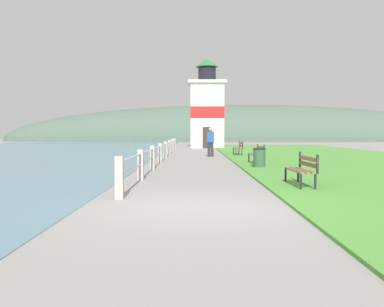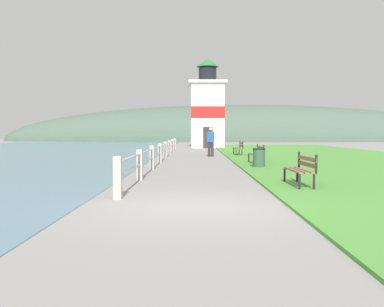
{
  "view_description": "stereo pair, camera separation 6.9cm",
  "coord_description": "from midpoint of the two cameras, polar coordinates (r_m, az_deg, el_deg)",
  "views": [
    {
      "loc": [
        -0.07,
        -8.55,
        1.51
      ],
      "look_at": [
        -0.2,
        15.52,
        0.3
      ],
      "focal_mm": 40.0,
      "sensor_mm": 36.0,
      "label": 1
    },
    {
      "loc": [
        0.0,
        -8.55,
        1.51
      ],
      "look_at": [
        -0.2,
        15.52,
        0.3
      ],
      "focal_mm": 40.0,
      "sensor_mm": 36.0,
      "label": 2
    }
  ],
  "objects": [
    {
      "name": "ground_plane",
      "position": [
        8.69,
        0.54,
        -7.14
      ],
      "size": [
        160.0,
        160.0,
        0.0
      ],
      "primitive_type": "plane",
      "color": "gray"
    },
    {
      "name": "park_bench_near",
      "position": [
        12.04,
        14.39,
        -1.85
      ],
      "size": [
        0.51,
        1.72,
        0.94
      ],
      "rotation": [
        0.0,
        0.0,
        3.16
      ],
      "color": "brown",
      "rests_on": "ground_plane"
    },
    {
      "name": "lighthouse",
      "position": [
        41.6,
        1.96,
        5.83
      ],
      "size": [
        3.61,
        3.61,
        8.56
      ],
      "color": "white",
      "rests_on": "ground_plane"
    },
    {
      "name": "park_bench_far",
      "position": [
        27.61,
        6.19,
        0.84
      ],
      "size": [
        0.48,
        1.8,
        0.94
      ],
      "rotation": [
        0.0,
        0.0,
        3.14
      ],
      "color": "brown",
      "rests_on": "ground_plane"
    },
    {
      "name": "distant_hillside",
      "position": [
        71.33,
        6.8,
        1.65
      ],
      "size": [
        80.0,
        16.0,
        12.0
      ],
      "color": "#475B4C",
      "rests_on": "ground_plane"
    },
    {
      "name": "park_bench_midway",
      "position": [
        20.19,
        8.64,
        0.08
      ],
      "size": [
        0.53,
        1.63,
        0.94
      ],
      "rotation": [
        0.0,
        0.0,
        3.18
      ],
      "color": "brown",
      "rests_on": "ground_plane"
    },
    {
      "name": "seawall_railing",
      "position": [
        22.87,
        -4.0,
        0.48
      ],
      "size": [
        0.18,
        26.64,
        0.97
      ],
      "color": "#A8A399",
      "rests_on": "ground_plane"
    },
    {
      "name": "grass_verge",
      "position": [
        25.98,
        18.0,
        -0.53
      ],
      "size": [
        12.0,
        48.47,
        0.06
      ],
      "color": "#4C8E38",
      "rests_on": "ground_plane"
    },
    {
      "name": "person_strolling",
      "position": [
        26.27,
        2.42,
        1.72
      ],
      "size": [
        0.45,
        0.26,
        1.8
      ],
      "rotation": [
        0.0,
        0.0,
        1.53
      ],
      "color": "#28282D",
      "rests_on": "ground_plane"
    },
    {
      "name": "trash_bin",
      "position": [
        18.0,
        8.85,
        -0.62
      ],
      "size": [
        0.54,
        0.54,
        0.84
      ],
      "color": "#2D5138",
      "rests_on": "ground_plane"
    }
  ]
}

